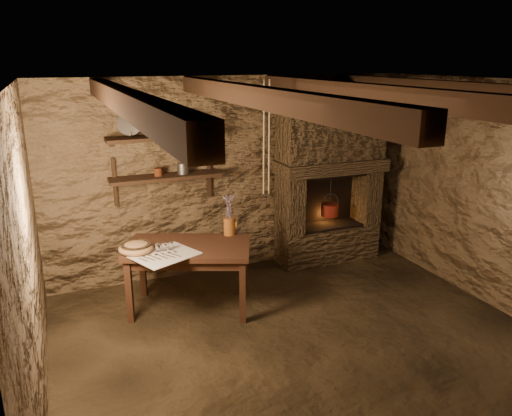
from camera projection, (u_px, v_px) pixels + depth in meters
name	position (u px, v px, depth m)	size (l,w,h in m)	color
floor	(305.00, 345.00, 4.71)	(4.50, 4.50, 0.00)	black
back_wall	(232.00, 176.00, 6.13)	(4.50, 0.04, 2.40)	brown
front_wall	(491.00, 338.00, 2.59)	(4.50, 0.04, 2.40)	brown
left_wall	(28.00, 263.00, 3.54)	(0.04, 4.00, 2.40)	brown
right_wall	(500.00, 198.00, 5.18)	(0.04, 4.00, 2.40)	brown
ceiling	(313.00, 83.00, 4.01)	(4.50, 4.00, 0.04)	black
beam_far_left	(124.00, 100.00, 3.49)	(0.14, 3.95, 0.16)	black
beam_mid_left	(256.00, 96.00, 3.85)	(0.14, 3.95, 0.16)	black
beam_mid_right	(365.00, 93.00, 4.22)	(0.14, 3.95, 0.16)	black
beam_far_right	(457.00, 90.00, 4.58)	(0.14, 3.95, 0.16)	black
shelf_lower	(166.00, 177.00, 5.65)	(1.25, 0.30, 0.04)	black
shelf_upper	(164.00, 137.00, 5.52)	(1.25, 0.30, 0.04)	black
hearth	(330.00, 169.00, 6.37)	(1.43, 0.51, 2.30)	#372A1B
work_table	(190.00, 275.00, 5.29)	(1.45, 1.16, 0.73)	#381F13
linen_cloth	(165.00, 255.00, 4.92)	(0.58, 0.47, 0.01)	beige
pewter_cutlery_row	(166.00, 255.00, 4.90)	(0.49, 0.19, 0.01)	gray
drinking_glasses	(164.00, 247.00, 5.01)	(0.19, 0.06, 0.08)	white
stoneware_jug	(229.00, 218.00, 5.45)	(0.15, 0.15, 0.45)	#A65C20
wooden_bowl	(136.00, 248.00, 4.99)	(0.35, 0.35, 0.12)	#9C7043
iron_stockpot	(179.00, 127.00, 5.55)	(0.23, 0.23, 0.17)	#2E2B28
tin_pan	(130.00, 123.00, 5.44)	(0.28, 0.28, 0.04)	gray
small_kettle	(183.00, 168.00, 5.70)	(0.18, 0.13, 0.19)	gray
rusty_tin	(158.00, 172.00, 5.60)	(0.09, 0.09, 0.09)	#582411
red_pot	(330.00, 209.00, 6.48)	(0.28, 0.28, 0.54)	maroon
hanging_ropes	(266.00, 138.00, 5.13)	(0.08, 0.08, 1.20)	beige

